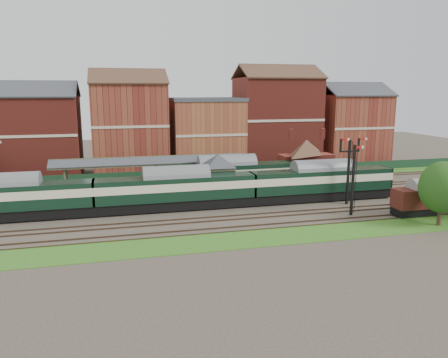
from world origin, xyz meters
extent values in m
plane|color=#473D33|center=(0.00, 0.00, 0.00)|extent=(160.00, 160.00, 0.00)
cube|color=#2D6619|center=(0.00, 16.00, 0.03)|extent=(90.00, 4.50, 0.06)
cube|color=#2D6619|center=(0.00, -12.00, 0.03)|extent=(90.00, 5.00, 0.06)
cube|color=#193823|center=(0.00, 18.00, 0.75)|extent=(90.00, 0.12, 1.50)
cube|color=#2D2D2D|center=(-5.00, 9.75, 0.50)|extent=(55.00, 3.40, 1.00)
cube|color=#6B7A57|center=(-3.00, 3.25, 1.20)|extent=(3.40, 3.20, 2.40)
cube|color=#4D4D30|center=(-3.00, 3.25, 3.40)|extent=(3.60, 3.40, 2.00)
pyramid|color=#383A3F|center=(-3.00, 3.25, 5.20)|extent=(5.40, 5.40, 1.60)
cube|color=maroon|center=(5.00, 3.25, 1.10)|extent=(3.00, 2.40, 2.20)
cube|color=#4C3323|center=(5.00, 2.60, 2.55)|extent=(3.20, 1.34, 0.79)
cube|color=#4C3323|center=(5.00, 3.90, 2.55)|extent=(3.20, 1.34, 0.79)
cube|color=maroon|center=(12.00, 9.75, 2.75)|extent=(8.00, 3.00, 3.50)
pyramid|color=#4C3323|center=(12.00, 9.75, 5.60)|extent=(8.10, 8.10, 2.20)
cube|color=maroon|center=(9.50, 9.75, 6.10)|extent=(0.60, 0.60, 1.60)
cube|color=maroon|center=(14.50, 9.75, 6.10)|extent=(0.60, 0.60, 1.60)
cube|color=#4D4D30|center=(-22.00, 8.45, 2.70)|extent=(0.22, 0.22, 3.40)
cube|color=#4D4D30|center=(0.00, 11.05, 2.70)|extent=(0.22, 0.22, 3.40)
cube|color=#383A3F|center=(-11.00, 8.80, 4.60)|extent=(26.00, 1.99, 0.90)
cube|color=#383A3F|center=(-11.00, 10.70, 4.60)|extent=(26.00, 1.99, 0.90)
cube|color=#4D4D30|center=(-11.00, 9.75, 4.98)|extent=(26.00, 0.20, 0.20)
cube|color=black|center=(12.00, -2.50, 4.00)|extent=(0.25, 0.25, 8.00)
cube|color=black|center=(12.00, -2.50, 6.60)|extent=(2.60, 0.18, 0.18)
cube|color=#B2140F|center=(11.35, -2.50, 8.05)|extent=(1.10, 0.08, 0.25)
cube|color=#B2140F|center=(13.75, -2.50, 8.05)|extent=(1.10, 0.08, 0.25)
cube|color=black|center=(10.00, -7.00, 4.00)|extent=(0.25, 0.25, 8.00)
cube|color=#B2140F|center=(10.55, -7.00, 7.70)|extent=(1.10, 0.08, 0.25)
cube|color=maroon|center=(-28.00, 25.00, 6.50)|extent=(14.00, 10.00, 13.00)
cube|color=maroon|center=(-13.00, 25.00, 7.50)|extent=(12.00, 10.00, 15.00)
cube|color=#9B5632|center=(0.00, 25.00, 6.00)|extent=(12.00, 10.00, 12.00)
cube|color=maroon|center=(13.00, 25.00, 8.00)|extent=(14.00, 10.00, 16.00)
cube|color=maroon|center=(28.00, 25.00, 6.50)|extent=(12.00, 10.00, 13.00)
cube|color=black|center=(-27.41, 0.00, 0.73)|extent=(18.59, 2.60, 1.14)
cube|color=black|center=(-27.41, 0.00, 2.64)|extent=(18.59, 2.89, 2.68)
cube|color=beige|center=(-27.41, 0.00, 2.96)|extent=(18.61, 2.93, 0.93)
cube|color=slate|center=(-27.41, 0.00, 4.14)|extent=(18.59, 2.89, 0.62)
cube|color=black|center=(-8.82, 0.00, 0.73)|extent=(18.59, 2.60, 1.14)
cube|color=black|center=(-8.82, 0.00, 2.64)|extent=(18.59, 2.89, 2.68)
cube|color=beige|center=(-8.82, 0.00, 2.96)|extent=(18.61, 2.93, 0.93)
cube|color=slate|center=(-8.82, 0.00, 4.14)|extent=(18.59, 2.89, 0.62)
cube|color=black|center=(9.77, 0.00, 0.73)|extent=(18.59, 2.60, 1.14)
cube|color=black|center=(9.77, 0.00, 2.64)|extent=(18.59, 2.89, 2.68)
cube|color=beige|center=(9.77, 0.00, 2.96)|extent=(18.61, 2.93, 0.93)
cube|color=slate|center=(9.77, 0.00, 4.14)|extent=(18.59, 2.89, 0.62)
cube|color=black|center=(-1.05, 6.50, 0.74)|extent=(18.90, 2.65, 1.16)
cube|color=black|center=(-1.05, 6.50, 2.68)|extent=(18.90, 2.94, 2.73)
cube|color=beige|center=(-1.05, 6.50, 3.01)|extent=(18.92, 2.98, 0.95)
cube|color=slate|center=(-1.05, 6.50, 4.20)|extent=(18.90, 2.94, 0.63)
cube|color=black|center=(17.00, -9.00, 0.56)|extent=(5.38, 1.98, 0.81)
cube|color=#4E1B16|center=(17.00, -9.00, 2.04)|extent=(5.38, 2.33, 2.15)
cube|color=gray|center=(17.00, -9.00, 3.23)|extent=(5.38, 2.33, 0.39)
cylinder|color=#382619|center=(16.82, -12.79, 1.58)|extent=(0.44, 0.44, 3.16)
ellipsoid|color=#184413|center=(16.82, -12.79, 4.11)|extent=(4.65, 4.65, 5.35)
camera|label=1|loc=(-15.53, -49.66, 13.86)|focal=35.00mm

